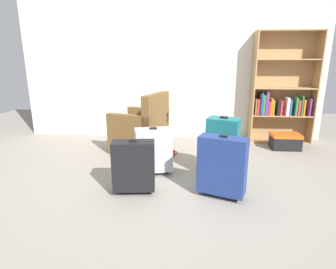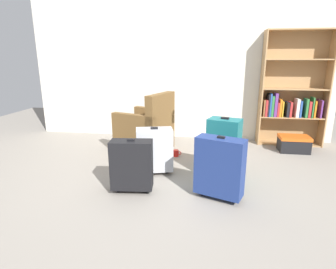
{
  "view_description": "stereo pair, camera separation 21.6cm",
  "coord_description": "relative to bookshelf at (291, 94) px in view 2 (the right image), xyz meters",
  "views": [
    {
      "loc": [
        0.32,
        -2.81,
        1.38
      ],
      "look_at": [
        0.09,
        0.21,
        0.55
      ],
      "focal_mm": 29.4,
      "sensor_mm": 36.0,
      "label": 1
    },
    {
      "loc": [
        0.54,
        -2.78,
        1.38
      ],
      "look_at": [
        0.09,
        0.21,
        0.55
      ],
      "focal_mm": 29.4,
      "sensor_mm": 36.0,
      "label": 2
    }
  ],
  "objects": [
    {
      "name": "suitcase_black",
      "position": [
        -2.1,
        -2.11,
        -0.53
      ],
      "size": [
        0.45,
        0.25,
        0.59
      ],
      "color": "black",
      "rests_on": "ground"
    },
    {
      "name": "armchair",
      "position": [
        -2.25,
        -0.7,
        -0.52
      ],
      "size": [
        0.89,
        0.89,
        0.9
      ],
      "color": "brown",
      "rests_on": "ground"
    },
    {
      "name": "back_wall",
      "position": [
        -1.86,
        0.18,
        0.46
      ],
      "size": [
        5.26,
        0.1,
        2.6
      ],
      "primitive_type": "cube",
      "color": "beige",
      "rests_on": "ground"
    },
    {
      "name": "storage_box",
      "position": [
        0.0,
        -0.44,
        -0.7
      ],
      "size": [
        0.44,
        0.3,
        0.25
      ],
      "color": "black",
      "rests_on": "ground"
    },
    {
      "name": "suitcase_teal",
      "position": [
        -1.13,
        -1.6,
        -0.45
      ],
      "size": [
        0.42,
        0.35,
        0.74
      ],
      "color": "#19666B",
      "rests_on": "ground"
    },
    {
      "name": "suitcase_navy_blue",
      "position": [
        -1.19,
        -2.12,
        -0.49
      ],
      "size": [
        0.52,
        0.36,
        0.66
      ],
      "color": "navy",
      "rests_on": "ground"
    },
    {
      "name": "ground_plane",
      "position": [
        -1.86,
        -1.94,
        -0.84
      ],
      "size": [
        9.2,
        9.2,
        0.0
      ],
      "primitive_type": "plane",
      "color": "gray"
    },
    {
      "name": "bookshelf",
      "position": [
        0.0,
        0.0,
        0.0
      ],
      "size": [
        1.02,
        0.29,
        1.83
      ],
      "color": "#A87F51",
      "rests_on": "ground"
    },
    {
      "name": "mug",
      "position": [
        -1.76,
        -0.93,
        -0.79
      ],
      "size": [
        0.12,
        0.08,
        0.1
      ],
      "color": "red",
      "rests_on": "ground"
    },
    {
      "name": "suitcase_silver",
      "position": [
        -1.95,
        -1.58,
        -0.53
      ],
      "size": [
        0.48,
        0.34,
        0.59
      ],
      "color": "#B7BABF",
      "rests_on": "ground"
    }
  ]
}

